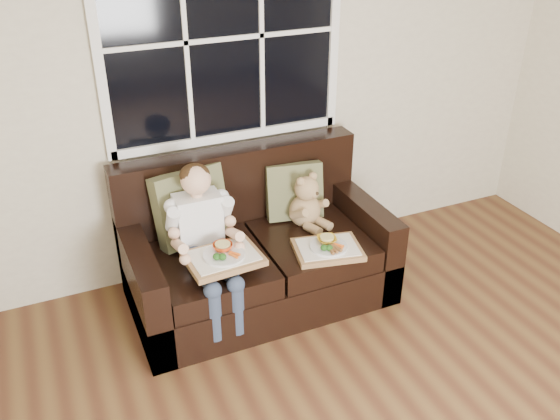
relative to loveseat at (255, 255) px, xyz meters
name	(u,v)px	position (x,y,z in m)	size (l,w,h in m)	color
window_back	(224,38)	(0.00, 0.46, 1.34)	(1.62, 0.04, 1.37)	black
loveseat	(255,255)	(0.00, 0.00, 0.00)	(1.70, 0.92, 0.96)	black
pillow_left	(191,206)	(-0.38, 0.15, 0.38)	(0.52, 0.33, 0.49)	#676D43
pillow_right	(294,191)	(0.36, 0.15, 0.33)	(0.41, 0.25, 0.40)	#676D43
child	(204,231)	(-0.38, -0.12, 0.35)	(0.41, 0.60, 0.92)	white
teddy_bear	(306,204)	(0.38, 0.02, 0.29)	(0.27, 0.32, 0.39)	tan
tray_left	(223,257)	(-0.33, -0.32, 0.27)	(0.45, 0.36, 0.10)	#AC834E
tray_right	(328,248)	(0.35, -0.36, 0.17)	(0.47, 0.40, 0.10)	#AC834E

